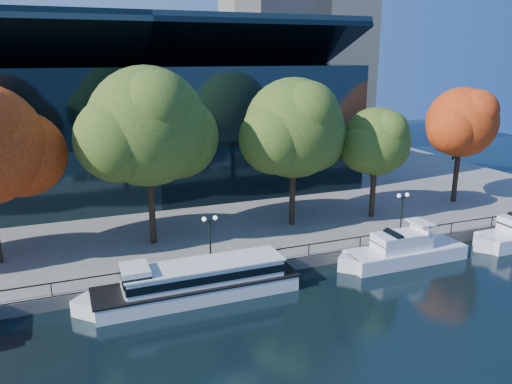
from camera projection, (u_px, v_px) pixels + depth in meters
name	position (u px, v px, depth m)	size (l,w,h in m)	color
ground	(269.00, 293.00, 37.32)	(160.00, 160.00, 0.00)	black
promenade	(168.00, 178.00, 69.84)	(90.00, 67.08, 1.00)	slate
railing	(253.00, 253.00, 39.72)	(88.20, 0.08, 0.99)	black
convention_building	(141.00, 127.00, 62.18)	(50.00, 24.57, 21.43)	black
tour_boat	(193.00, 281.00, 36.26)	(16.34, 3.64, 3.10)	white
cruiser_near	(401.00, 251.00, 42.53)	(11.92, 3.07, 3.45)	white
tree_2	(150.00, 129.00, 41.86)	(12.61, 10.34, 15.43)	black
tree_3	(296.00, 130.00, 46.91)	(11.76, 9.64, 14.24)	black
tree_4	(377.00, 143.00, 49.83)	(8.49, 6.96, 11.24)	black
tree_5	(463.00, 124.00, 54.76)	(9.55, 7.83, 12.87)	black
lamp_1	(210.00, 229.00, 39.19)	(1.26, 0.36, 4.03)	black
lamp_2	(402.00, 204.00, 45.62)	(1.26, 0.36, 4.03)	black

